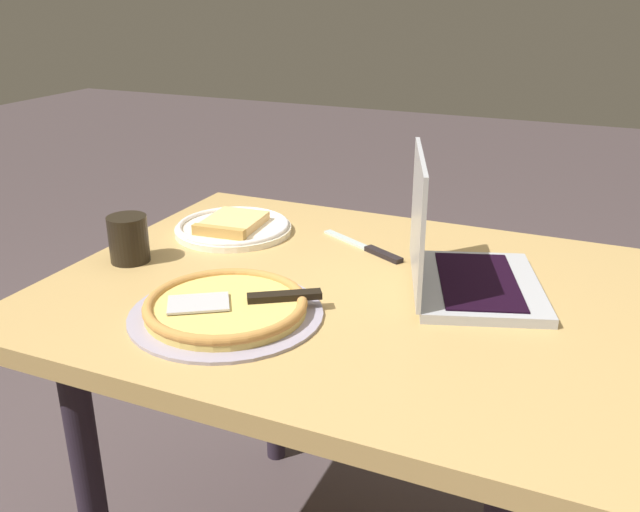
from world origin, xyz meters
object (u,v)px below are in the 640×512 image
(pizza_tray, at_px, (226,307))
(pizza_plate, at_px, (233,227))
(laptop, at_px, (457,262))
(drink_cup, at_px, (129,238))
(table_knife, at_px, (369,249))
(dining_table, at_px, (349,328))

(pizza_tray, bearing_deg, pizza_plate, -61.07)
(laptop, xyz_separation_m, pizza_tray, (0.33, 0.26, -0.04))
(drink_cup, bearing_deg, table_knife, -149.60)
(pizza_plate, distance_m, drink_cup, 0.26)
(pizza_plate, xyz_separation_m, pizza_tray, (-0.20, 0.37, 0.00))
(laptop, relative_size, table_knife, 1.62)
(dining_table, bearing_deg, pizza_tray, 52.40)
(laptop, height_order, table_knife, laptop)
(laptop, bearing_deg, dining_table, 20.52)
(pizza_tray, relative_size, table_knife, 1.53)
(dining_table, bearing_deg, drink_cup, 7.55)
(table_knife, bearing_deg, dining_table, 98.84)
(dining_table, distance_m, table_knife, 0.21)
(dining_table, xyz_separation_m, table_knife, (0.03, -0.19, 0.09))
(table_knife, xyz_separation_m, drink_cup, (0.43, 0.25, 0.05))
(dining_table, relative_size, laptop, 3.13)
(drink_cup, bearing_deg, laptop, -168.60)
(drink_cup, bearing_deg, pizza_plate, -114.62)
(table_knife, bearing_deg, pizza_plate, 3.55)
(table_knife, distance_m, drink_cup, 0.50)
(dining_table, bearing_deg, pizza_plate, -25.86)
(laptop, distance_m, pizza_tray, 0.43)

